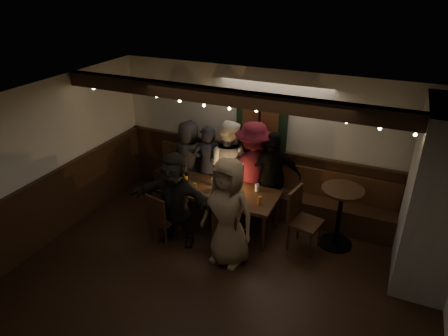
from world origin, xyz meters
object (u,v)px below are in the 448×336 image
at_px(chair_near_right, 227,231).
at_px(person_a, 189,159).
at_px(dining_table, 219,193).
at_px(person_g, 228,213).
at_px(person_b, 208,166).
at_px(chair_near_left, 161,216).
at_px(person_f, 176,199).
at_px(chair_end, 300,215).
at_px(person_d, 253,169).
at_px(person_c, 228,165).
at_px(person_e, 273,176).
at_px(high_top, 340,210).

distance_m(chair_near_right, person_a, 2.14).
xyz_separation_m(dining_table, person_g, (0.52, -0.80, 0.21)).
distance_m(chair_near_right, person_b, 1.74).
xyz_separation_m(chair_near_left, person_a, (-0.33, 1.60, 0.27)).
bearing_deg(person_f, dining_table, 53.86).
bearing_deg(person_b, chair_end, 141.74).
xyz_separation_m(chair_near_right, person_d, (-0.11, 1.41, 0.39)).
relative_size(dining_table, chair_end, 1.94).
bearing_deg(person_d, chair_near_right, 73.13).
relative_size(chair_near_left, person_g, 0.52).
height_order(chair_near_right, person_b, person_b).
bearing_deg(person_g, chair_near_right, 137.33).
distance_m(person_b, person_c, 0.40).
xyz_separation_m(chair_near_left, chair_near_right, (1.14, 0.07, -0.01)).
bearing_deg(chair_near_right, person_e, 79.11).
height_order(person_c, person_f, person_c).
relative_size(person_d, person_f, 1.11).
distance_m(high_top, person_b, 2.53).
xyz_separation_m(chair_near_right, person_f, (-0.93, 0.07, 0.30)).
bearing_deg(chair_near_left, high_top, 23.02).
height_order(dining_table, person_a, person_a).
bearing_deg(high_top, chair_near_left, -156.98).
bearing_deg(chair_near_left, dining_table, 51.29).
bearing_deg(dining_table, person_f, -123.68).
xyz_separation_m(person_f, person_g, (0.97, -0.12, 0.07)).
bearing_deg(person_g, dining_table, 130.57).
bearing_deg(chair_end, person_a, 162.32).
height_order(chair_end, high_top, high_top).
bearing_deg(chair_near_left, person_d, 55.34).
bearing_deg(person_f, high_top, 19.38).
xyz_separation_m(chair_end, person_e, (-0.67, 0.65, 0.24)).
relative_size(person_a, person_g, 0.89).
relative_size(chair_near_left, person_b, 0.57).
xyz_separation_m(chair_end, person_a, (-2.41, 0.77, 0.19)).
bearing_deg(person_a, person_d, 170.01).
distance_m(dining_table, person_e, 1.01).
height_order(person_d, person_f, person_d).
distance_m(dining_table, person_f, 0.83).
relative_size(chair_end, person_d, 0.58).
relative_size(person_b, person_g, 0.91).
xyz_separation_m(person_d, person_g, (0.15, -1.46, -0.02)).
xyz_separation_m(chair_near_left, person_e, (1.41, 1.48, 0.32)).
xyz_separation_m(dining_table, person_d, (0.37, 0.66, 0.23)).
distance_m(chair_near_right, person_g, 0.38).
distance_m(chair_near_right, person_c, 1.62).
bearing_deg(person_a, person_e, 170.89).
bearing_deg(high_top, person_g, -143.13).
height_order(high_top, person_e, person_e).
bearing_deg(dining_table, chair_end, 0.26).
relative_size(dining_table, chair_near_left, 2.22).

